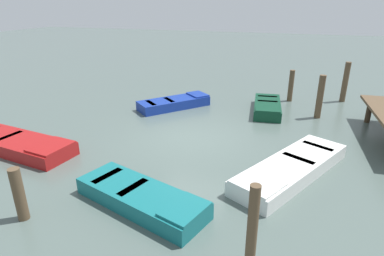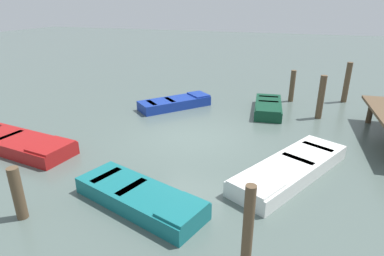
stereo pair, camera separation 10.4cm
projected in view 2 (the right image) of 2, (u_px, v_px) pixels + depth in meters
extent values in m
plane|color=#4C5B56|center=(192.00, 137.00, 11.14)|extent=(80.00, 80.00, 0.00)
cylinder|color=#3C2E20|center=(370.00, 112.00, 12.33)|extent=(0.20, 0.20, 0.85)
cube|color=#14666B|center=(139.00, 197.00, 7.40)|extent=(2.05, 3.42, 0.40)
cube|color=beige|center=(139.00, 192.00, 7.35)|extent=(1.67, 2.88, 0.04)
cube|color=#14666B|center=(182.00, 209.00, 6.61)|extent=(1.17, 0.99, 0.06)
cube|color=#9B9789|center=(131.00, 187.00, 7.47)|extent=(0.89, 0.46, 0.04)
cube|color=#9B9789|center=(106.00, 176.00, 7.96)|extent=(0.89, 0.46, 0.04)
cube|color=silver|center=(291.00, 169.00, 8.65)|extent=(4.22, 2.97, 0.40)
cube|color=#334772|center=(292.00, 164.00, 8.60)|extent=(3.55, 2.45, 0.04)
cube|color=silver|center=(256.00, 183.00, 7.53)|extent=(1.30, 1.37, 0.06)
cube|color=navy|center=(298.00, 159.00, 8.79)|extent=(0.61, 0.91, 0.04)
cube|color=navy|center=(318.00, 147.00, 9.52)|extent=(0.61, 0.91, 0.04)
cube|color=maroon|center=(16.00, 143.00, 10.22)|extent=(1.79, 4.20, 0.40)
cube|color=black|center=(15.00, 139.00, 10.17)|extent=(1.43, 3.56, 0.04)
cube|color=maroon|center=(51.00, 146.00, 9.48)|extent=(1.24, 1.04, 0.06)
cube|color=black|center=(9.00, 136.00, 10.28)|extent=(1.00, 0.33, 0.04)
cube|color=#0C3823|center=(268.00, 107.00, 13.64)|extent=(2.87, 1.36, 0.40)
cube|color=maroon|center=(268.00, 104.00, 13.58)|extent=(2.43, 1.08, 0.04)
cube|color=#0C3823|center=(268.00, 110.00, 12.57)|extent=(0.71, 1.02, 0.06)
cube|color=maroon|center=(268.00, 102.00, 13.76)|extent=(0.29, 0.85, 0.04)
cube|color=maroon|center=(268.00, 97.00, 14.45)|extent=(0.29, 0.85, 0.04)
cube|color=navy|center=(175.00, 103.00, 14.16)|extent=(3.04, 2.84, 0.40)
cube|color=silver|center=(175.00, 100.00, 14.11)|extent=(2.54, 2.36, 0.04)
cube|color=navy|center=(199.00, 94.00, 14.64)|extent=(1.14, 1.16, 0.06)
cube|color=#A4A49F|center=(170.00, 100.00, 13.98)|extent=(0.69, 0.75, 0.04)
cube|color=#A4A49F|center=(151.00, 103.00, 13.58)|extent=(0.69, 0.75, 0.04)
cylinder|color=brown|center=(321.00, 97.00, 12.66)|extent=(0.25, 0.25, 1.73)
cylinder|color=brown|center=(18.00, 193.00, 6.82)|extent=(0.24, 0.24, 1.22)
cylinder|color=brown|center=(247.00, 244.00, 4.82)|extent=(0.16, 0.16, 2.03)
cylinder|color=brown|center=(292.00, 86.00, 14.88)|extent=(0.23, 0.23, 1.45)
cylinder|color=brown|center=(347.00, 82.00, 14.72)|extent=(0.25, 0.25, 1.83)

